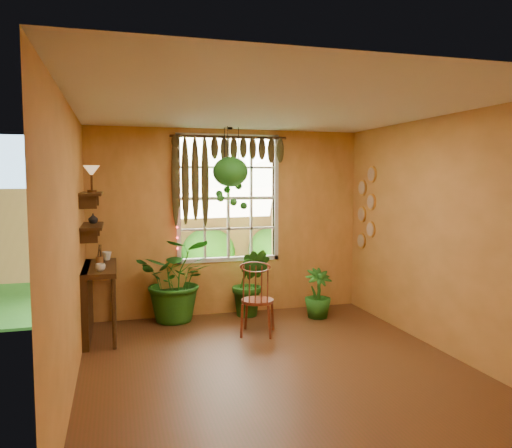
# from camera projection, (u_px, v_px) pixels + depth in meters

# --- Properties ---
(floor) EXTENTS (4.50, 4.50, 0.00)m
(floor) POSITION_uv_depth(u_px,v_px,m) (276.00, 367.00, 5.26)
(floor) COLOR #552D18
(floor) RESTS_ON ground
(ceiling) EXTENTS (4.50, 4.50, 0.00)m
(ceiling) POSITION_uv_depth(u_px,v_px,m) (277.00, 107.00, 5.02)
(ceiling) COLOR silver
(ceiling) RESTS_ON wall_back
(wall_back) EXTENTS (4.00, 0.00, 4.00)m
(wall_back) POSITION_uv_depth(u_px,v_px,m) (229.00, 222.00, 7.30)
(wall_back) COLOR #D89649
(wall_back) RESTS_ON floor
(wall_left) EXTENTS (0.00, 4.50, 4.50)m
(wall_left) POSITION_uv_depth(u_px,v_px,m) (70.00, 247.00, 4.60)
(wall_left) COLOR #D89649
(wall_left) RESTS_ON floor
(wall_right) EXTENTS (0.00, 4.50, 4.50)m
(wall_right) POSITION_uv_depth(u_px,v_px,m) (443.00, 235.00, 5.68)
(wall_right) COLOR #D89649
(wall_right) RESTS_ON floor
(window) EXTENTS (1.52, 0.10, 1.86)m
(window) POSITION_uv_depth(u_px,v_px,m) (228.00, 198.00, 7.30)
(window) COLOR silver
(window) RESTS_ON wall_back
(valance_vine) EXTENTS (1.70, 0.12, 1.10)m
(valance_vine) POSITION_uv_depth(u_px,v_px,m) (224.00, 158.00, 7.11)
(valance_vine) COLOR #3E2611
(valance_vine) RESTS_ON window
(string_lights) EXTENTS (0.03, 0.03, 1.54)m
(string_lights) POSITION_uv_depth(u_px,v_px,m) (177.00, 196.00, 7.00)
(string_lights) COLOR #FF2633
(string_lights) RESTS_ON window
(wall_plates) EXTENTS (0.04, 0.32, 1.10)m
(wall_plates) POSITION_uv_depth(u_px,v_px,m) (366.00, 208.00, 7.38)
(wall_plates) COLOR beige
(wall_plates) RESTS_ON wall_right
(counter_ledge) EXTENTS (0.40, 1.20, 0.90)m
(counter_ledge) POSITION_uv_depth(u_px,v_px,m) (91.00, 294.00, 6.23)
(counter_ledge) COLOR #3E2611
(counter_ledge) RESTS_ON floor
(shelf_lower) EXTENTS (0.25, 0.90, 0.04)m
(shelf_lower) POSITION_uv_depth(u_px,v_px,m) (92.00, 226.00, 6.17)
(shelf_lower) COLOR #3E2611
(shelf_lower) RESTS_ON wall_left
(shelf_upper) EXTENTS (0.25, 0.90, 0.04)m
(shelf_upper) POSITION_uv_depth(u_px,v_px,m) (91.00, 194.00, 6.13)
(shelf_upper) COLOR #3E2611
(shelf_upper) RESTS_ON wall_left
(backyard) EXTENTS (14.00, 10.00, 12.00)m
(backyard) POSITION_uv_depth(u_px,v_px,m) (196.00, 209.00, 11.80)
(backyard) COLOR #25621C
(backyard) RESTS_ON ground
(windsor_chair) EXTENTS (0.55, 0.56, 1.11)m
(windsor_chair) POSITION_uv_depth(u_px,v_px,m) (257.00, 310.00, 6.34)
(windsor_chair) COLOR brown
(windsor_chair) RESTS_ON floor
(potted_plant_left) EXTENTS (1.21, 1.10, 1.18)m
(potted_plant_left) POSITION_uv_depth(u_px,v_px,m) (177.00, 279.00, 6.94)
(potted_plant_left) COLOR #1E5115
(potted_plant_left) RESTS_ON floor
(potted_plant_mid) EXTENTS (0.67, 0.62, 0.99)m
(potted_plant_mid) POSITION_uv_depth(u_px,v_px,m) (251.00, 283.00, 7.19)
(potted_plant_mid) COLOR #1E5115
(potted_plant_mid) RESTS_ON floor
(potted_plant_right) EXTENTS (0.43, 0.43, 0.70)m
(potted_plant_right) POSITION_uv_depth(u_px,v_px,m) (318.00, 293.00, 7.13)
(potted_plant_right) COLOR #1E5115
(potted_plant_right) RESTS_ON floor
(hanging_basket) EXTENTS (0.49, 0.49, 1.16)m
(hanging_basket) POSITION_uv_depth(u_px,v_px,m) (230.00, 176.00, 6.96)
(hanging_basket) COLOR black
(hanging_basket) RESTS_ON ceiling
(cup_a) EXTENTS (0.14, 0.14, 0.09)m
(cup_a) POSITION_uv_depth(u_px,v_px,m) (100.00, 267.00, 5.85)
(cup_a) COLOR silver
(cup_a) RESTS_ON counter_ledge
(cup_b) EXTENTS (0.14, 0.14, 0.11)m
(cup_b) POSITION_uv_depth(u_px,v_px,m) (107.00, 256.00, 6.66)
(cup_b) COLOR beige
(cup_b) RESTS_ON counter_ledge
(brush_jar) EXTENTS (0.09, 0.09, 0.34)m
(brush_jar) POSITION_uv_depth(u_px,v_px,m) (99.00, 255.00, 6.24)
(brush_jar) COLOR brown
(brush_jar) RESTS_ON counter_ledge
(shelf_vase) EXTENTS (0.12, 0.12, 0.13)m
(shelf_vase) POSITION_uv_depth(u_px,v_px,m) (93.00, 218.00, 6.34)
(shelf_vase) COLOR #B2AD99
(shelf_vase) RESTS_ON shelf_lower
(tiffany_lamp) EXTENTS (0.20, 0.20, 0.33)m
(tiffany_lamp) POSITION_uv_depth(u_px,v_px,m) (91.00, 173.00, 5.98)
(tiffany_lamp) COLOR #553418
(tiffany_lamp) RESTS_ON shelf_upper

